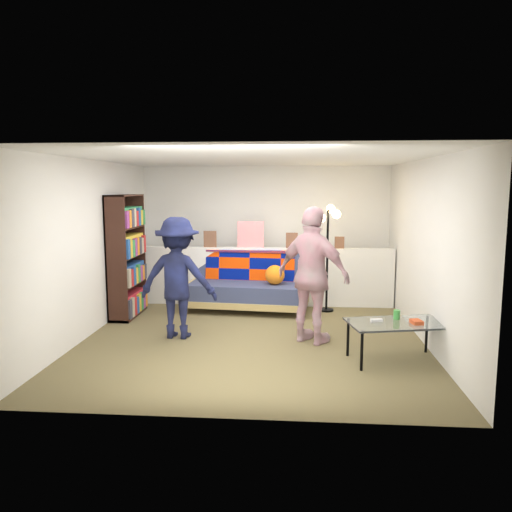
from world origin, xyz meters
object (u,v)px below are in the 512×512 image
(coffee_table, at_px, (397,325))
(person_left, at_px, (178,278))
(bookshelf, at_px, (127,260))
(floor_lamp, at_px, (329,236))
(futon_sofa, at_px, (249,286))
(person_right, at_px, (313,275))

(coffee_table, xyz_separation_m, person_left, (-2.77, 0.74, 0.38))
(bookshelf, distance_m, person_left, 1.50)
(bookshelf, bearing_deg, floor_lamp, 10.12)
(coffee_table, distance_m, floor_lamp, 2.58)
(futon_sofa, bearing_deg, floor_lamp, 1.24)
(person_left, bearing_deg, person_right, -178.57)
(person_right, bearing_deg, person_left, 31.26)
(floor_lamp, relative_size, person_right, 0.97)
(coffee_table, bearing_deg, person_right, 146.60)
(coffee_table, height_order, floor_lamp, floor_lamp)
(floor_lamp, relative_size, person_left, 1.07)
(floor_lamp, bearing_deg, person_left, -142.46)
(futon_sofa, xyz_separation_m, floor_lamp, (1.30, 0.03, 0.84))
(person_right, bearing_deg, coffee_table, -178.77)
(futon_sofa, height_order, person_right, person_right)
(bookshelf, xyz_separation_m, coffee_table, (3.83, -1.80, -0.46))
(futon_sofa, distance_m, floor_lamp, 1.55)
(person_left, distance_m, person_right, 1.81)
(person_right, bearing_deg, floor_lamp, -65.41)
(futon_sofa, xyz_separation_m, person_right, (1.00, -1.70, 0.50))
(floor_lamp, xyz_separation_m, person_left, (-2.11, -1.62, -0.42))
(futon_sofa, distance_m, bookshelf, 2.01)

